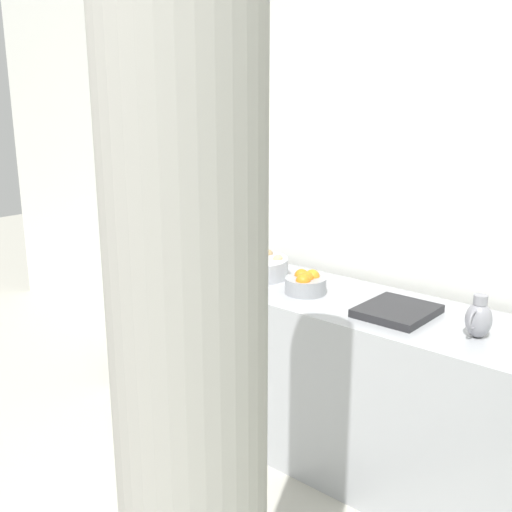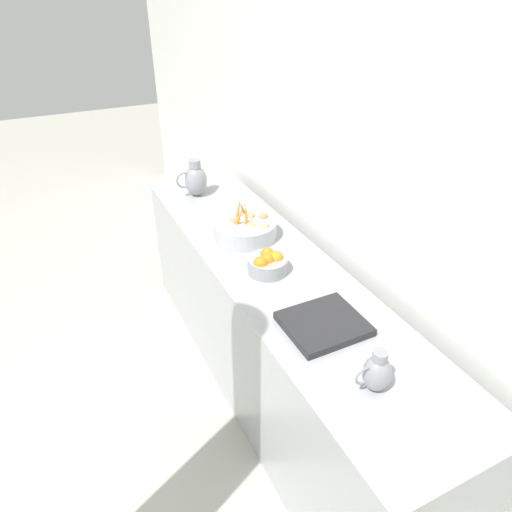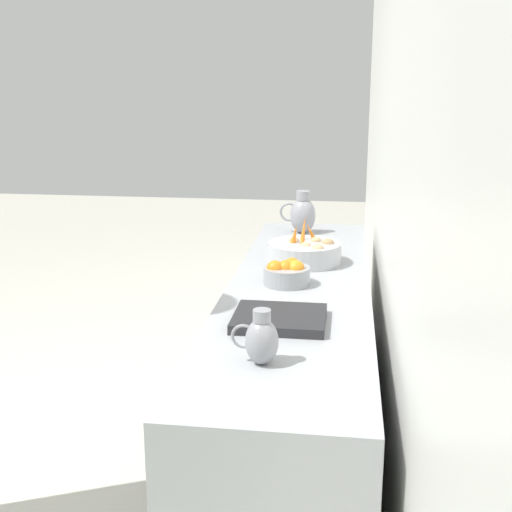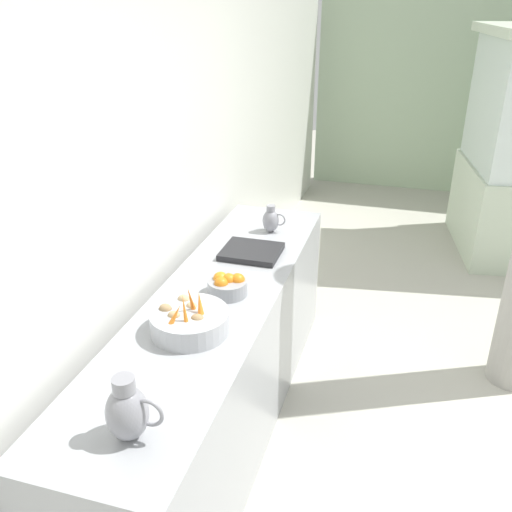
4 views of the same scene
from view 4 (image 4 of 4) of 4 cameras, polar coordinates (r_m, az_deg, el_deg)
ground_plane at (r=3.53m, az=23.46°, el=-17.20°), size 14.99×14.99×0.00m
tile_wall_left at (r=3.22m, az=-8.60°, el=11.31°), size 0.10×8.09×3.00m
prep_counter at (r=3.10m, az=-3.90°, el=-10.97°), size 0.62×2.64×0.86m
vegetable_colander at (r=2.55m, az=-6.91°, el=-6.71°), size 0.36×0.36×0.23m
orange_bowl at (r=2.84m, az=-2.98°, el=-3.02°), size 0.21×0.21×0.11m
metal_pitcher_tall at (r=2.01m, az=-13.14°, el=-15.37°), size 0.21×0.15×0.25m
metal_pitcher_short at (r=3.59m, az=1.56°, el=3.76°), size 0.15×0.11×0.18m
counter_sink_basin at (r=3.29m, az=-0.47°, el=0.46°), size 0.34×0.30×0.04m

